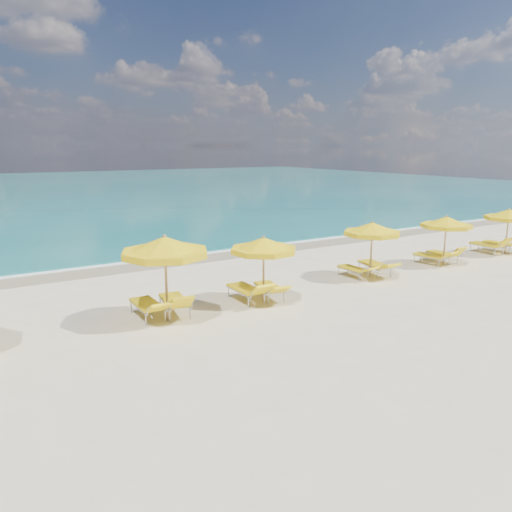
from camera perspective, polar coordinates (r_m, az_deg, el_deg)
ground_plane at (r=16.50m, az=2.72°, el=-5.04°), size 120.00×120.00×0.00m
ocean at (r=61.85m, az=-23.20°, el=6.88°), size 120.00×80.00×0.30m
wet_sand_band at (r=22.80m, az=-7.74°, el=-0.21°), size 120.00×2.60×0.01m
foam_line at (r=23.52m, az=-8.53°, el=0.16°), size 120.00×1.20×0.03m
whitecap_near at (r=30.56m, az=-25.58°, el=1.90°), size 14.00×0.36×0.05m
whitecap_far at (r=40.97m, az=-6.86°, el=5.43°), size 18.00×0.30×0.05m
umbrella_2 at (r=14.26m, az=-10.38°, el=0.97°), size 2.51×2.51×2.54m
umbrella_3 at (r=15.82m, az=0.88°, el=1.19°), size 2.63×2.63×2.19m
umbrella_4 at (r=19.36m, az=13.15°, el=2.98°), size 2.71×2.71×2.20m
umbrella_5 at (r=22.41m, az=20.94°, el=3.59°), size 2.21×2.21×2.13m
umbrella_6 at (r=25.83m, az=26.94°, el=4.20°), size 2.59×2.59×2.17m
lounger_2_left at (r=15.08m, az=-12.21°, el=-6.07°), size 0.68×2.00×0.79m
lounger_2_right at (r=15.25m, az=-9.25°, el=-5.69°), size 0.98×2.08×0.90m
lounger_3_left at (r=16.27m, az=-1.07°, el=-4.39°), size 0.69×1.99×0.86m
lounger_3_right at (r=16.59m, az=1.58°, el=-4.13°), size 0.96×1.96×0.74m
lounger_4_left at (r=19.59m, az=11.13°, el=-1.83°), size 0.64×1.74×0.61m
lounger_4_right at (r=20.17m, az=13.48°, el=-1.43°), size 0.99×2.11×0.73m
lounger_5_left at (r=22.63m, az=19.34°, el=-0.35°), size 0.84×1.86×0.72m
lounger_5_right at (r=23.25m, az=20.60°, el=-0.10°), size 0.64×1.72×0.84m
lounger_6_left at (r=25.94m, az=24.92°, el=0.82°), size 0.71×1.91×0.93m
lounger_6_right at (r=26.77m, az=26.09°, el=1.00°), size 0.90×1.95×0.75m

